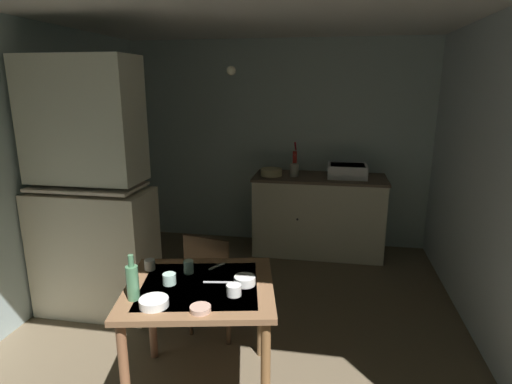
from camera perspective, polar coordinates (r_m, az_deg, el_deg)
ground_plane at (r=3.91m, az=-0.98°, el=-15.80°), size 4.69×4.69×0.00m
wall_back at (r=5.26m, az=2.86°, el=6.57°), size 3.79×0.10×2.50m
wall_left at (r=4.24m, az=-27.13°, el=3.08°), size 0.10×3.71×2.50m
wall_right at (r=3.61m, az=29.97°, el=0.97°), size 0.10×3.71×2.50m
ceiling_slab at (r=3.43m, az=-1.18°, el=24.17°), size 3.79×3.71×0.10m
hutch_cabinet at (r=3.81m, az=-21.65°, el=-0.89°), size 1.00×0.50×2.20m
counter_cabinet at (r=5.03m, az=8.49°, el=-3.08°), size 1.53×0.64×0.93m
sink_basin at (r=4.90m, az=12.35°, el=2.84°), size 0.44×0.34×0.15m
hand_pump at (r=4.94m, az=5.30°, el=4.29°), size 0.05×0.27×0.39m
mixing_bowl_counter at (r=4.90m, az=2.11°, el=2.73°), size 0.25×0.25×0.08m
stoneware_crock at (r=4.87m, az=5.25°, el=2.99°), size 0.10×0.10×0.14m
dining_table at (r=2.75m, az=-7.63°, el=-14.49°), size 1.06×0.99×0.76m
chair_far_side at (r=3.40m, az=-5.67°, el=-11.77°), size 0.48×0.48×0.86m
serving_bowl_wide at (r=2.41m, az=-7.61°, el=-15.54°), size 0.12×0.12×0.03m
soup_bowl_small at (r=2.66m, az=-1.54°, el=-11.98°), size 0.13×0.13×0.05m
sauce_dish at (r=2.50m, az=-13.77°, el=-14.43°), size 0.17×0.17×0.05m
mug_dark at (r=2.94m, az=-14.31°, el=-9.59°), size 0.07×0.07×0.07m
teacup_mint at (r=2.54m, az=-3.05°, el=-13.22°), size 0.09×0.09×0.07m
teacup_cream at (r=2.72m, az=-11.75°, el=-11.54°), size 0.08×0.08×0.07m
mug_tall at (r=2.84m, az=-9.18°, el=-10.04°), size 0.06×0.06×0.09m
glass_bottle at (r=2.56m, az=-16.50°, el=-11.63°), size 0.07×0.07×0.28m
table_knife at (r=2.71m, az=-5.15°, el=-12.16°), size 0.19×0.05×0.00m
teaspoon_near_bowl at (r=2.92m, az=-5.41°, el=-10.07°), size 0.09×0.13×0.00m
pendant_bulb at (r=3.77m, az=-3.41°, el=16.21°), size 0.08×0.08×0.08m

